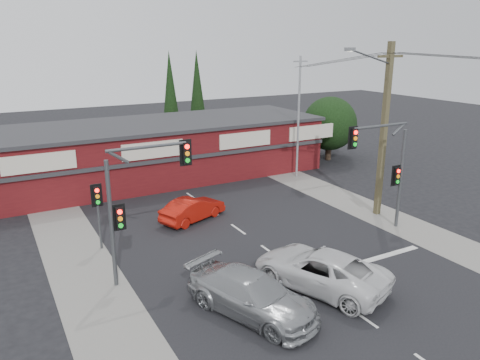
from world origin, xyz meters
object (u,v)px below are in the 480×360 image
white_suv (320,269)px  red_sedan (193,209)px  shop_building (149,151)px  utility_pole (383,125)px  silver_suv (252,295)px

white_suv → red_sedan: bearing=-101.9°
white_suv → shop_building: size_ratio=0.21×
red_sedan → utility_pole: (9.98, -4.40, 4.72)m
white_suv → silver_suv: 3.55m
red_sedan → utility_pole: 11.89m
white_suv → utility_pole: utility_pole is taller
red_sedan → shop_building: size_ratio=0.15×
shop_building → utility_pole: 17.15m
white_suv → utility_pole: size_ratio=0.58×
silver_suv → shop_building: size_ratio=0.20×
silver_suv → red_sedan: bearing=58.4°
red_sedan → utility_pole: bearing=-135.5°
red_sedan → shop_building: (0.63, 9.60, 1.46)m
shop_building → utility_pole: size_ratio=2.73×
white_suv → utility_pole: bearing=-169.2°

